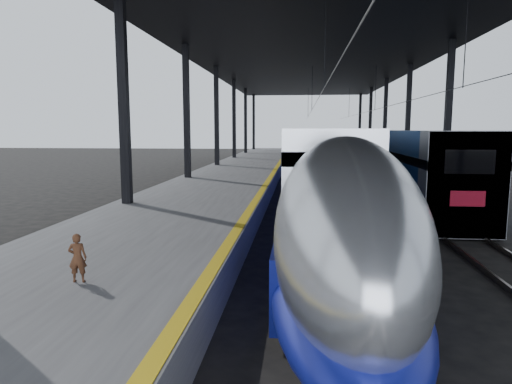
# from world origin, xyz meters

# --- Properties ---
(ground) EXTENTS (160.00, 160.00, 0.00)m
(ground) POSITION_xyz_m (0.00, 0.00, 0.00)
(ground) COLOR black
(ground) RESTS_ON ground
(platform) EXTENTS (6.00, 80.00, 1.00)m
(platform) POSITION_xyz_m (-3.50, 20.00, 0.50)
(platform) COLOR #4C4C4F
(platform) RESTS_ON ground
(yellow_strip) EXTENTS (0.30, 80.00, 0.01)m
(yellow_strip) POSITION_xyz_m (-0.70, 20.00, 1.00)
(yellow_strip) COLOR gold
(yellow_strip) RESTS_ON platform
(rails) EXTENTS (6.52, 80.00, 0.16)m
(rails) POSITION_xyz_m (4.50, 20.00, 0.08)
(rails) COLOR slate
(rails) RESTS_ON ground
(canopy) EXTENTS (18.00, 75.00, 9.47)m
(canopy) POSITION_xyz_m (1.90, 20.00, 9.12)
(canopy) COLOR black
(canopy) RESTS_ON ground
(tgv_train) EXTENTS (2.77, 65.20, 3.97)m
(tgv_train) POSITION_xyz_m (2.00, 23.57, 1.86)
(tgv_train) COLOR silver
(tgv_train) RESTS_ON ground
(second_train) EXTENTS (2.84, 56.05, 3.91)m
(second_train) POSITION_xyz_m (7.00, 31.16, 1.98)
(second_train) COLOR navy
(second_train) RESTS_ON ground
(child) EXTENTS (0.39, 0.29, 0.97)m
(child) POSITION_xyz_m (-3.15, -4.40, 1.48)
(child) COLOR #4E2C1A
(child) RESTS_ON platform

